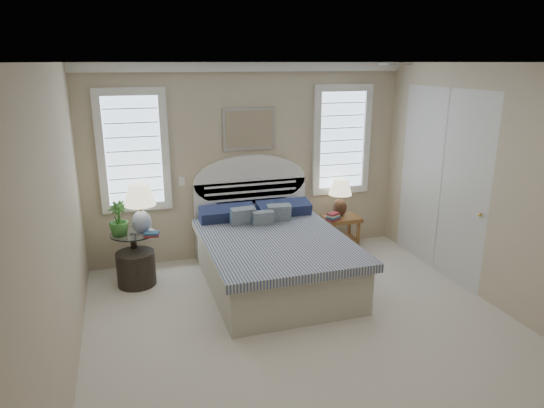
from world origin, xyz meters
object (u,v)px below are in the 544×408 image
Objects in this scene: side_table_left at (134,251)px; bed at (271,253)px; nightstand_right at (341,226)px; lamp_right at (340,193)px; floor_pot at (136,268)px; lamp_left at (140,203)px.

bed is at bearing -19.74° from side_table_left.
side_table_left is 2.95m from nightstand_right.
nightstand_right is 0.96× the size of lamp_right.
lamp_right reaches higher than side_table_left.
lamp_left reaches higher than floor_pot.
side_table_left is 2.98m from lamp_right.
bed is 4.29× the size of nightstand_right.
lamp_right is at bearing 3.24° from side_table_left.
lamp_right reaches higher than floor_pot.
side_table_left is at bearing 91.50° from floor_pot.
bed reaches higher than nightstand_right.
lamp_left reaches higher than side_table_left.
lamp_right is (2.94, 0.33, 0.65)m from floor_pot.
lamp_left is 1.15× the size of lamp_right.
floor_pot is 0.75× the size of lamp_left.
bed is 3.61× the size of side_table_left.
side_table_left is at bearing -176.76° from lamp_right.
floor_pot is at bearing -173.52° from lamp_right.
bed is at bearing -149.55° from lamp_right.
nightstand_right is 2.96m from floor_pot.
bed is 1.47m from nightstand_right.
side_table_left is 0.99× the size of lamp_left.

